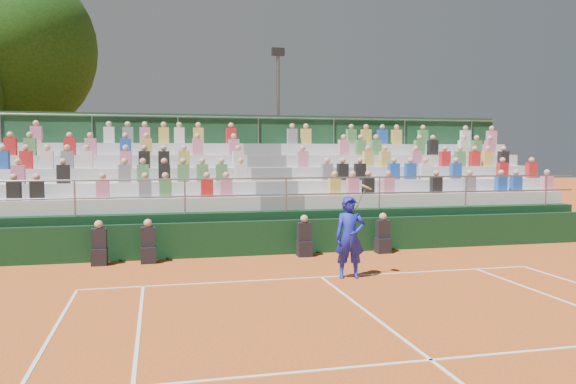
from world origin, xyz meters
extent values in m
plane|color=#C05520|center=(0.00, 0.00, 0.00)|extent=(90.00, 90.00, 0.00)
cube|color=white|center=(0.00, 0.00, 0.01)|extent=(11.00, 0.06, 0.01)
cube|color=white|center=(0.00, -3.20, 0.01)|extent=(0.06, 6.40, 0.01)
cube|color=white|center=(0.00, -5.49, 0.01)|extent=(8.22, 0.06, 0.01)
cube|color=black|center=(0.00, 3.20, 0.50)|extent=(20.00, 0.15, 1.00)
cube|color=black|center=(-5.29, 2.75, 0.22)|extent=(0.40, 0.40, 0.44)
cube|color=black|center=(-5.29, 2.75, 0.70)|extent=(0.38, 0.25, 0.55)
sphere|color=tan|center=(-5.29, 2.75, 1.08)|extent=(0.22, 0.22, 0.22)
cube|color=black|center=(-4.04, 2.75, 0.22)|extent=(0.40, 0.40, 0.44)
cube|color=black|center=(-4.04, 2.75, 0.70)|extent=(0.38, 0.25, 0.55)
sphere|color=tan|center=(-4.04, 2.75, 1.08)|extent=(0.22, 0.22, 0.22)
cube|color=black|center=(0.30, 2.75, 0.22)|extent=(0.40, 0.40, 0.44)
cube|color=black|center=(0.30, 2.75, 0.70)|extent=(0.38, 0.25, 0.55)
sphere|color=tan|center=(0.30, 2.75, 1.08)|extent=(0.22, 0.22, 0.22)
cube|color=black|center=(2.71, 2.75, 0.22)|extent=(0.40, 0.40, 0.44)
cube|color=black|center=(2.71, 2.75, 0.70)|extent=(0.38, 0.25, 0.55)
sphere|color=tan|center=(2.71, 2.75, 1.08)|extent=(0.22, 0.22, 0.22)
cube|color=black|center=(0.00, 6.30, 0.60)|extent=(20.00, 5.20, 1.20)
cube|color=silver|center=(-5.35, 4.62, 1.41)|extent=(9.30, 0.85, 0.42)
cube|color=silver|center=(5.35, 4.62, 1.41)|extent=(9.30, 0.85, 0.42)
cube|color=slate|center=(0.00, 4.62, 1.41)|extent=(1.40, 0.85, 0.42)
cube|color=silver|center=(-5.35, 5.47, 1.83)|extent=(9.30, 0.85, 0.42)
cube|color=silver|center=(5.35, 5.47, 1.83)|extent=(9.30, 0.85, 0.42)
cube|color=slate|center=(0.00, 5.47, 1.83)|extent=(1.40, 0.85, 0.42)
cube|color=silver|center=(-5.35, 6.33, 2.25)|extent=(9.30, 0.85, 0.42)
cube|color=silver|center=(5.35, 6.33, 2.25)|extent=(9.30, 0.85, 0.42)
cube|color=slate|center=(0.00, 6.33, 2.25)|extent=(1.40, 0.85, 0.42)
cube|color=silver|center=(-5.35, 7.17, 2.67)|extent=(9.30, 0.85, 0.42)
cube|color=silver|center=(5.35, 7.17, 2.67)|extent=(9.30, 0.85, 0.42)
cube|color=slate|center=(0.00, 7.17, 2.67)|extent=(1.40, 0.85, 0.42)
cube|color=silver|center=(-5.35, 8.03, 3.09)|extent=(9.30, 0.85, 0.42)
cube|color=silver|center=(5.35, 8.03, 3.09)|extent=(9.30, 0.85, 0.42)
cube|color=slate|center=(0.00, 8.03, 3.09)|extent=(1.40, 0.85, 0.42)
cube|color=#173D22|center=(0.00, 8.55, 2.20)|extent=(20.00, 0.12, 4.40)
cylinder|color=gray|center=(0.00, 3.75, 2.20)|extent=(20.00, 0.05, 0.05)
cylinder|color=gray|center=(0.00, 8.45, 4.30)|extent=(20.00, 0.05, 0.05)
cube|color=black|center=(-7.71, 4.47, 1.90)|extent=(0.36, 0.24, 0.56)
cube|color=black|center=(-7.11, 4.47, 1.90)|extent=(0.36, 0.24, 0.56)
cube|color=pink|center=(-5.32, 4.47, 1.90)|extent=(0.36, 0.24, 0.56)
cube|color=slate|center=(-4.12, 4.47, 1.90)|extent=(0.36, 0.24, 0.56)
cube|color=#4C8C4C|center=(-3.53, 4.47, 1.90)|extent=(0.36, 0.24, 0.56)
cube|color=red|center=(-2.30, 4.47, 1.90)|extent=(0.36, 0.24, 0.56)
cube|color=pink|center=(-1.72, 4.47, 1.90)|extent=(0.36, 0.24, 0.56)
cube|color=pink|center=(-7.78, 5.32, 2.32)|extent=(0.36, 0.24, 0.56)
cube|color=black|center=(-6.52, 5.32, 2.32)|extent=(0.36, 0.24, 0.56)
cube|color=slate|center=(-4.75, 5.32, 2.32)|extent=(0.36, 0.24, 0.56)
cube|color=#4C8C4C|center=(-4.20, 5.32, 2.32)|extent=(0.36, 0.24, 0.56)
cube|color=black|center=(-3.55, 5.32, 2.32)|extent=(0.36, 0.24, 0.56)
cube|color=#4C8C4C|center=(-2.97, 5.32, 2.32)|extent=(0.36, 0.24, 0.56)
cube|color=#4C8C4C|center=(-2.37, 5.32, 2.32)|extent=(0.36, 0.24, 0.56)
cube|color=#4C8C4C|center=(-1.76, 5.32, 2.32)|extent=(0.36, 0.24, 0.56)
cube|color=silver|center=(-1.15, 5.32, 2.32)|extent=(0.36, 0.24, 0.56)
cube|color=#1E4CB2|center=(-8.39, 6.17, 2.74)|extent=(0.36, 0.24, 0.56)
cube|color=red|center=(-7.73, 6.17, 2.74)|extent=(0.36, 0.24, 0.56)
cube|color=silver|center=(-7.11, 6.17, 2.74)|extent=(0.36, 0.24, 0.56)
cube|color=slate|center=(-6.52, 6.17, 2.74)|extent=(0.36, 0.24, 0.56)
cube|color=silver|center=(-5.94, 6.17, 2.74)|extent=(0.36, 0.24, 0.56)
cube|color=pink|center=(-4.74, 6.17, 2.74)|extent=(0.36, 0.24, 0.56)
cube|color=black|center=(-4.17, 6.17, 2.74)|extent=(0.36, 0.24, 0.56)
cube|color=black|center=(-3.55, 6.17, 2.74)|extent=(0.36, 0.24, 0.56)
cube|color=gold|center=(-2.90, 6.17, 2.74)|extent=(0.36, 0.24, 0.56)
cube|color=silver|center=(-1.10, 6.17, 2.74)|extent=(0.36, 0.24, 0.56)
cube|color=red|center=(-8.36, 7.02, 3.16)|extent=(0.36, 0.24, 0.56)
cube|color=#4C8C4C|center=(-7.78, 7.02, 3.16)|extent=(0.36, 0.24, 0.56)
cube|color=red|center=(-6.56, 7.02, 3.16)|extent=(0.36, 0.24, 0.56)
cube|color=pink|center=(-5.91, 7.02, 3.16)|extent=(0.36, 0.24, 0.56)
cube|color=#1E4CB2|center=(-4.79, 7.02, 3.16)|extent=(0.36, 0.24, 0.56)
cube|color=gold|center=(-4.11, 7.02, 3.16)|extent=(0.36, 0.24, 0.56)
cube|color=pink|center=(-2.39, 7.02, 3.16)|extent=(0.36, 0.24, 0.56)
cube|color=pink|center=(-1.13, 7.02, 3.16)|extent=(0.36, 0.24, 0.56)
cube|color=pink|center=(-7.74, 7.88, 3.58)|extent=(0.36, 0.24, 0.56)
cube|color=silver|center=(-5.38, 7.88, 3.58)|extent=(0.36, 0.24, 0.56)
cube|color=slate|center=(-4.75, 7.88, 3.58)|extent=(0.36, 0.24, 0.56)
cube|color=pink|center=(-4.17, 7.88, 3.58)|extent=(0.36, 0.24, 0.56)
cube|color=gold|center=(-3.52, 7.88, 3.58)|extent=(0.36, 0.24, 0.56)
cube|color=silver|center=(-2.98, 7.88, 3.58)|extent=(0.36, 0.24, 0.56)
cube|color=gold|center=(-2.30, 7.88, 3.58)|extent=(0.36, 0.24, 0.56)
cube|color=red|center=(-1.12, 7.88, 3.58)|extent=(0.36, 0.24, 0.56)
cube|color=gold|center=(1.76, 4.47, 1.90)|extent=(0.36, 0.24, 0.56)
cube|color=pink|center=(2.37, 4.47, 1.90)|extent=(0.36, 0.24, 0.56)
cube|color=black|center=(2.90, 4.47, 1.90)|extent=(0.36, 0.24, 0.56)
cube|color=pink|center=(3.60, 4.47, 1.90)|extent=(0.36, 0.24, 0.56)
cube|color=black|center=(5.32, 4.47, 1.90)|extent=(0.36, 0.24, 0.56)
cube|color=slate|center=(6.56, 4.47, 1.90)|extent=(0.36, 0.24, 0.56)
cube|color=#1E4CB2|center=(7.77, 4.47, 1.90)|extent=(0.36, 0.24, 0.56)
cube|color=#1E4CB2|center=(8.35, 4.47, 1.90)|extent=(0.36, 0.24, 0.56)
cube|color=pink|center=(9.58, 4.47, 1.90)|extent=(0.36, 0.24, 0.56)
cube|color=slate|center=(1.77, 5.32, 2.32)|extent=(0.36, 0.24, 0.56)
cube|color=black|center=(2.32, 5.32, 2.32)|extent=(0.36, 0.24, 0.56)
cube|color=black|center=(2.93, 5.32, 2.32)|extent=(0.36, 0.24, 0.56)
cube|color=#1E4CB2|center=(4.17, 5.32, 2.32)|extent=(0.36, 0.24, 0.56)
cube|color=#1E4CB2|center=(4.79, 5.32, 2.32)|extent=(0.36, 0.24, 0.56)
cube|color=silver|center=(5.34, 5.32, 2.32)|extent=(0.36, 0.24, 0.56)
cube|color=#1E4CB2|center=(6.52, 5.32, 2.32)|extent=(0.36, 0.24, 0.56)
cube|color=red|center=(8.38, 5.32, 2.32)|extent=(0.36, 0.24, 0.56)
cube|color=red|center=(9.58, 5.32, 2.32)|extent=(0.36, 0.24, 0.56)
cube|color=pink|center=(1.14, 6.17, 2.74)|extent=(0.36, 0.24, 0.56)
cube|color=gold|center=(3.55, 6.17, 2.74)|extent=(0.36, 0.24, 0.56)
cube|color=gold|center=(4.20, 6.17, 2.74)|extent=(0.36, 0.24, 0.56)
cube|color=pink|center=(5.39, 6.17, 2.74)|extent=(0.36, 0.24, 0.56)
cube|color=red|center=(6.55, 6.17, 2.74)|extent=(0.36, 0.24, 0.56)
cube|color=#4C8C4C|center=(7.17, 6.17, 2.74)|extent=(0.36, 0.24, 0.56)
cube|color=red|center=(7.78, 6.17, 2.74)|extent=(0.36, 0.24, 0.56)
cube|color=gold|center=(8.31, 6.17, 2.74)|extent=(0.36, 0.24, 0.56)
cube|color=black|center=(8.99, 6.17, 2.74)|extent=(0.36, 0.24, 0.56)
cube|color=pink|center=(2.92, 7.02, 3.16)|extent=(0.36, 0.24, 0.56)
cube|color=#4C8C4C|center=(3.58, 7.02, 3.16)|extent=(0.36, 0.24, 0.56)
cube|color=#4C8C4C|center=(4.19, 7.02, 3.16)|extent=(0.36, 0.24, 0.56)
cube|color=#4C8C4C|center=(5.95, 7.02, 3.16)|extent=(0.36, 0.24, 0.56)
cube|color=black|center=(6.50, 7.02, 3.16)|extent=(0.36, 0.24, 0.56)
cube|color=silver|center=(7.80, 7.02, 3.16)|extent=(0.36, 0.24, 0.56)
cube|color=#4C8C4C|center=(8.36, 7.02, 3.16)|extent=(0.36, 0.24, 0.56)
cube|color=pink|center=(8.96, 7.02, 3.16)|extent=(0.36, 0.24, 0.56)
cube|color=slate|center=(1.18, 7.88, 3.58)|extent=(0.36, 0.24, 0.56)
cube|color=gold|center=(1.71, 7.88, 3.58)|extent=(0.36, 0.24, 0.56)
cube|color=#4C8C4C|center=(3.52, 7.88, 3.58)|extent=(0.36, 0.24, 0.56)
cube|color=gold|center=(4.12, 7.88, 3.58)|extent=(0.36, 0.24, 0.56)
cube|color=#1E4CB2|center=(4.79, 7.88, 3.58)|extent=(0.36, 0.24, 0.56)
cube|color=gold|center=(5.39, 7.88, 3.58)|extent=(0.36, 0.24, 0.56)
cube|color=#4C8C4C|center=(6.51, 7.88, 3.58)|extent=(0.36, 0.24, 0.56)
cube|color=silver|center=(8.38, 7.88, 3.58)|extent=(0.36, 0.24, 0.56)
cube|color=pink|center=(9.56, 7.88, 3.58)|extent=(0.36, 0.24, 0.56)
imported|color=#1620AA|center=(0.64, -0.18, 0.97)|extent=(0.77, 0.57, 1.93)
cylinder|color=gray|center=(0.89, -0.18, 1.85)|extent=(0.26, 0.03, 0.51)
cylinder|color=#E5D866|center=(1.04, -0.18, 2.15)|extent=(0.26, 0.28, 0.14)
cylinder|color=#3D2416|center=(-10.24, 14.50, 2.19)|extent=(0.50, 0.50, 4.38)
sphere|color=#163C10|center=(-10.24, 14.50, 7.53)|extent=(7.88, 7.88, 7.88)
cylinder|color=gray|center=(1.81, 13.34, 3.75)|extent=(0.16, 0.16, 7.50)
cube|color=black|center=(1.81, 13.34, 7.67)|extent=(0.60, 0.25, 0.35)
camera|label=1|loc=(-3.76, -12.64, 2.96)|focal=35.00mm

